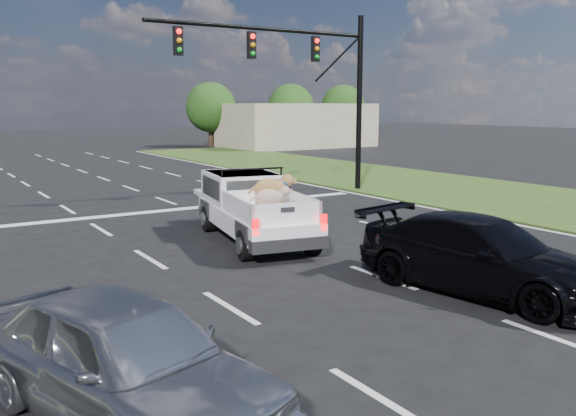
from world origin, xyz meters
The scene contains 11 objects.
ground centered at (0.00, 0.00, 0.00)m, with size 160.00×160.00×0.00m, color black.
road_markings centered at (0.00, 6.56, 0.01)m, with size 17.75×60.00×0.01m.
grass_shoulder_right centered at (13.00, 6.00, 0.03)m, with size 8.00×60.00×0.06m, color #244716.
traffic_signal centered at (7.20, 10.50, 4.73)m, with size 9.11×0.31×7.00m.
building_right centered at (22.00, 34.00, 1.80)m, with size 12.00×7.00×3.60m, color #B6A98B.
tree_far_d centered at (16.00, 38.00, 3.29)m, with size 4.20×4.20×5.40m.
tree_far_e centered at (24.00, 38.00, 3.29)m, with size 4.20×4.20×5.40m.
tree_far_f centered at (30.00, 38.00, 3.29)m, with size 4.20×4.20×5.40m.
pickup_truck centered at (1.24, 4.49, 0.89)m, with size 2.76×5.30×1.89m.
silver_sedan centered at (-4.48, -2.81, 0.73)m, with size 1.73×4.29×1.46m, color #A6A8AD.
black_coupe centered at (2.67, -1.73, 0.71)m, with size 1.99×4.90×1.42m, color black.
Camera 1 is at (-6.37, -9.14, 3.50)m, focal length 38.00 mm.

